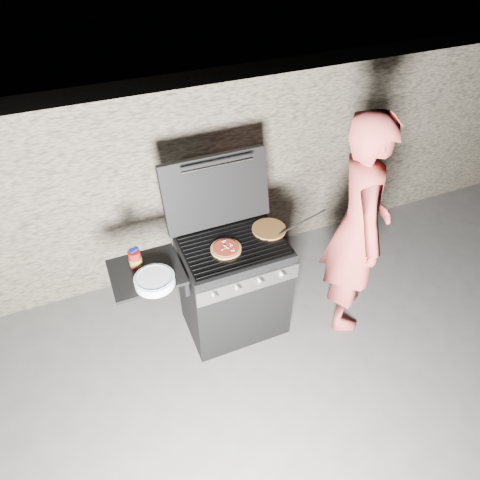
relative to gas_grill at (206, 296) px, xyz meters
name	(u,v)px	position (x,y,z in m)	size (l,w,h in m)	color
ground	(235,323)	(0.25, 0.00, -0.46)	(50.00, 50.00, 0.00)	#63605D
stone_wall	(191,177)	(0.25, 1.05, 0.44)	(8.00, 0.35, 1.80)	#81735B
gas_grill	(206,296)	(0.00, 0.00, 0.00)	(1.34, 0.79, 0.91)	black
pizza_topped	(226,248)	(0.18, -0.02, 0.47)	(0.23, 0.23, 0.03)	tan
pizza_plain	(269,229)	(0.57, 0.07, 0.46)	(0.27, 0.27, 0.01)	#AD7534
sauce_jar	(135,259)	(-0.47, 0.08, 0.52)	(0.09, 0.09, 0.14)	maroon
blue_carton	(135,257)	(-0.46, 0.09, 0.52)	(0.07, 0.04, 0.14)	#111B92
plate_stack	(155,281)	(-0.39, -0.15, 0.48)	(0.28, 0.28, 0.06)	white
person	(358,228)	(1.18, -0.23, 0.50)	(0.70, 0.46, 1.92)	#D14C46
tongs	(300,223)	(0.81, 0.00, 0.50)	(0.01, 0.01, 0.48)	black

